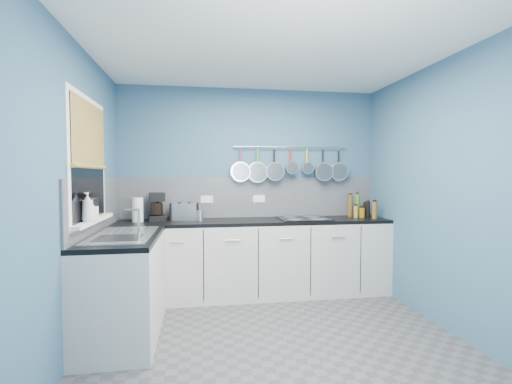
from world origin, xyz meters
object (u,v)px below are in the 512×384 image
object	(u,v)px
paper_towel	(138,210)
hob	(304,219)
soap_bottle_b	(92,210)
coffee_maker	(157,207)
soap_bottle_a	(88,207)
toaster	(184,211)
canister	(200,215)

from	to	relation	value
paper_towel	hob	xyz separation A→B (m)	(1.93, -0.04, -0.13)
soap_bottle_b	coffee_maker	world-z (taller)	same
soap_bottle_a	soap_bottle_b	bearing A→B (deg)	90.00
coffee_maker	toaster	xyz separation A→B (m)	(0.32, 0.00, -0.06)
coffee_maker	canister	world-z (taller)	coffee_maker
toaster	canister	size ratio (longest dim) A/B	2.61
hob	toaster	bearing A→B (deg)	174.27
canister	hob	distance (m)	1.23
coffee_maker	hob	world-z (taller)	coffee_maker
paper_towel	hob	bearing A→B (deg)	-1.22
soap_bottle_a	paper_towel	bearing A→B (deg)	79.86
soap_bottle_b	coffee_maker	xyz separation A→B (m)	(0.40, 1.12, -0.07)
hob	coffee_maker	bearing A→B (deg)	175.38
soap_bottle_a	soap_bottle_b	distance (m)	0.11
soap_bottle_a	paper_towel	xyz separation A→B (m)	(0.20, 1.12, -0.13)
toaster	soap_bottle_a	bearing A→B (deg)	-110.69
soap_bottle_a	canister	distance (m)	1.47
paper_towel	coffee_maker	bearing A→B (deg)	26.39
soap_bottle_a	coffee_maker	bearing A→B (deg)	71.89
soap_bottle_b	soap_bottle_a	bearing A→B (deg)	-90.00
soap_bottle_b	toaster	world-z (taller)	soap_bottle_b
soap_bottle_a	coffee_maker	size ratio (longest dim) A/B	0.74
coffee_maker	canister	bearing A→B (deg)	-18.94
soap_bottle_a	coffee_maker	world-z (taller)	soap_bottle_a
soap_bottle_b	canister	world-z (taller)	soap_bottle_b
soap_bottle_b	toaster	distance (m)	1.33
coffee_maker	canister	xyz separation A→B (m)	(0.50, -0.07, -0.10)
soap_bottle_b	paper_towel	distance (m)	1.04
canister	hob	xyz separation A→B (m)	(1.23, -0.07, -0.05)
canister	soap_bottle_a	bearing A→B (deg)	-127.82
soap_bottle_a	soap_bottle_b	xyz separation A→B (m)	(0.00, 0.11, -0.03)
soap_bottle_b	canister	bearing A→B (deg)	49.48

